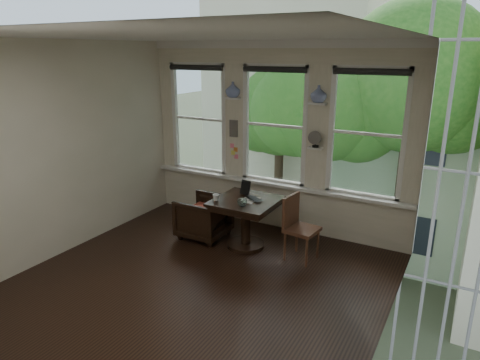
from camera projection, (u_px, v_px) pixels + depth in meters
The scene contains 25 objects.
ground at pixel (198, 284), 5.44m from camera, with size 4.50×4.50×0.00m, color black.
ceiling at pixel (190, 36), 4.56m from camera, with size 4.50×4.50×0.00m, color silver.
wall_back at pixel (275, 138), 6.88m from camera, with size 4.50×4.50×0.00m, color silver.
wall_front at pixel (18, 244), 3.12m from camera, with size 4.50×4.50×0.00m, color silver.
wall_left at pixel (64, 150), 6.05m from camera, with size 4.50×4.50×0.00m, color silver.
wall_right at pixel (395, 203), 3.95m from camera, with size 4.50×4.50×0.00m, color silver.
window_left at pixel (200, 119), 7.50m from camera, with size 1.10×0.12×1.90m, color white, non-canonical shape.
window_center at pixel (275, 125), 6.82m from camera, with size 1.10×0.12×1.90m, color white, non-canonical shape.
window_right at pixel (367, 134), 6.15m from camera, with size 1.10×0.12×1.90m, color white, non-canonical shape.
shelf_left at pixel (233, 98), 6.96m from camera, with size 0.26×0.16×0.03m, color white.
shelf_right at pixel (318, 103), 6.29m from camera, with size 0.26×0.16×0.03m, color white.
intercom at pixel (234, 128), 7.13m from camera, with size 0.14×0.06×0.28m, color #59544F.
sticky_notes at pixel (234, 149), 7.24m from camera, with size 0.16×0.01×0.24m, color pink, non-canonical shape.
desk_fan at pixel (316, 142), 6.43m from camera, with size 0.20×0.20×0.24m, color #59544F, non-canonical shape.
vase_left at pixel (233, 90), 6.92m from camera, with size 0.24×0.24×0.25m, color silver.
vase_right at pixel (319, 94), 6.24m from camera, with size 0.24×0.24×0.25m, color silver.
table at pixel (246, 223), 6.37m from camera, with size 0.90×0.90×0.75m, color black, non-canonical shape.
armchair_left at pixel (203, 217), 6.74m from camera, with size 0.71×0.73×0.66m, color black.
cushion_red at pixel (203, 210), 6.70m from camera, with size 0.45×0.45×0.06m, color maroon.
side_chair_right at pixel (302, 229), 5.96m from camera, with size 0.42×0.42×0.92m, color #412917, non-canonical shape.
laptop at pixel (251, 200), 6.24m from camera, with size 0.32×0.21×0.03m, color black.
mug at pixel (216, 197), 6.23m from camera, with size 0.10×0.10×0.09m, color white.
drinking_glass at pixel (242, 203), 5.99m from camera, with size 0.14×0.14×0.11m, color white.
tablet at pixel (245, 188), 6.47m from camera, with size 0.16×0.02×0.22m, color black.
papers at pixel (250, 199), 6.27m from camera, with size 0.22×0.30×0.00m, color silver.
Camera 1 is at (2.81, -3.95, 2.86)m, focal length 32.00 mm.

